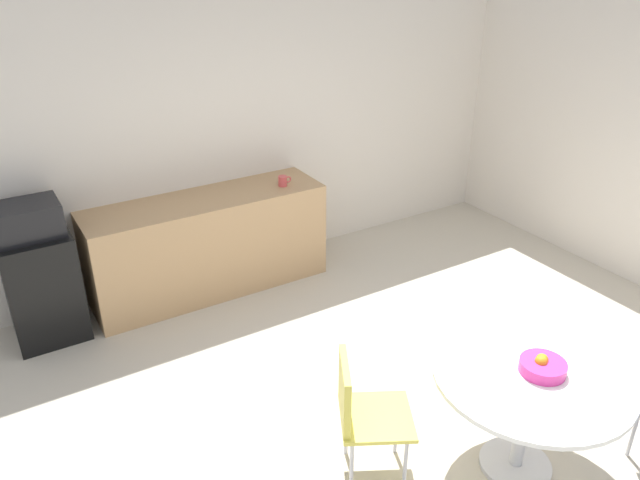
% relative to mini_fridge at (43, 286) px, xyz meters
% --- Properties ---
extents(ground_plane, '(6.00, 6.00, 0.00)m').
position_rel_mini_fridge_xyz_m(ground_plane, '(1.91, -2.65, -0.45)').
color(ground_plane, beige).
extents(wall_back, '(6.00, 0.10, 2.60)m').
position_rel_mini_fridge_xyz_m(wall_back, '(1.91, 0.35, 0.85)').
color(wall_back, silver).
rests_on(wall_back, ground_plane).
extents(counter_block, '(2.13, 0.60, 0.90)m').
position_rel_mini_fridge_xyz_m(counter_block, '(1.41, 0.00, -0.00)').
color(counter_block, tan).
rests_on(counter_block, ground_plane).
extents(mini_fridge, '(0.54, 0.54, 0.90)m').
position_rel_mini_fridge_xyz_m(mini_fridge, '(0.00, 0.00, 0.00)').
color(mini_fridge, black).
rests_on(mini_fridge, ground_plane).
extents(microwave, '(0.48, 0.38, 0.26)m').
position_rel_mini_fridge_xyz_m(microwave, '(-0.00, 0.00, 0.58)').
color(microwave, black).
rests_on(microwave, mini_fridge).
extents(round_table, '(1.13, 1.13, 0.72)m').
position_rel_mini_fridge_xyz_m(round_table, '(2.19, -3.01, 0.14)').
color(round_table, silver).
rests_on(round_table, ground_plane).
extents(chair_yellow, '(0.57, 0.57, 0.83)m').
position_rel_mini_fridge_xyz_m(chair_yellow, '(1.32, -2.54, 0.07)').
color(chair_yellow, silver).
rests_on(chair_yellow, ground_plane).
extents(fruit_bowl, '(0.27, 0.27, 0.11)m').
position_rel_mini_fridge_xyz_m(fruit_bowl, '(2.24, -3.02, 0.31)').
color(fruit_bowl, '#D8338C').
rests_on(fruit_bowl, round_table).
extents(mug_white, '(0.13, 0.08, 0.09)m').
position_rel_mini_fridge_xyz_m(mug_white, '(2.14, -0.09, 0.50)').
color(mug_white, '#D84C4C').
rests_on(mug_white, counter_block).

